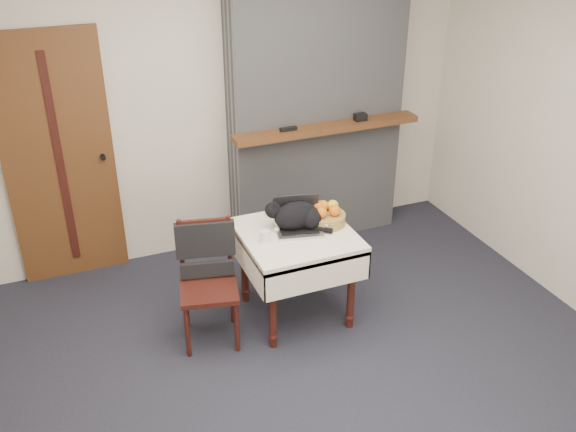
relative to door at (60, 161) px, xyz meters
name	(u,v)px	position (x,y,z in m)	size (l,w,h in m)	color
ground	(303,385)	(1.20, -1.97, -1.00)	(4.50, 4.50, 0.00)	black
room_shell	(275,103)	(1.20, -1.51, 0.76)	(4.52, 4.01, 2.61)	beige
door	(60,161)	(0.00, 0.00, 0.00)	(0.82, 0.10, 2.00)	brown
chimney	(316,97)	(2.10, -0.13, 0.30)	(1.62, 0.48, 2.60)	gray
side_table	(296,246)	(1.46, -1.23, -0.41)	(0.78, 0.78, 0.70)	#3D1510
laptop	(298,221)	(1.49, -1.18, -0.24)	(0.38, 0.34, 0.24)	#B7B7BC
cat	(297,216)	(1.49, -1.18, -0.20)	(0.45, 0.33, 0.24)	black
cream_jar	(265,236)	(1.21, -1.26, -0.26)	(0.07, 0.07, 0.08)	white
pill_bottle	(326,228)	(1.66, -1.30, -0.27)	(0.03, 0.03, 0.07)	#A44814
fruit_basket	(326,215)	(1.71, -1.18, -0.24)	(0.28, 0.28, 0.16)	#AC8945
desk_clutter	(311,224)	(1.61, -1.16, -0.30)	(0.16, 0.02, 0.01)	black
chair	(207,264)	(0.81, -1.19, -0.44)	(0.47, 0.47, 0.88)	#3D1510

